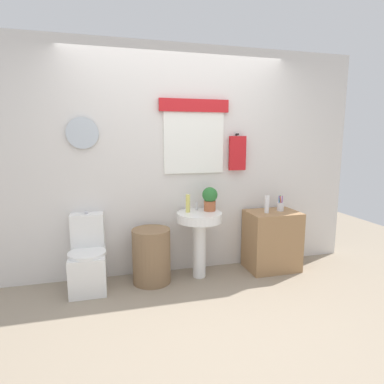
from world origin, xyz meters
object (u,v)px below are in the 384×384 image
soap_bottle (188,203)px  toothbrush_cup (280,206)px  potted_plant (210,198)px  lotion_bottle (267,204)px  pedestal_sink (199,229)px  laundry_hamper (151,256)px  wooden_cabinet (272,240)px  toilet (88,260)px

soap_bottle → toothbrush_cup: soap_bottle is taller
potted_plant → lotion_bottle: bearing=-8.5°
pedestal_sink → soap_bottle: (-0.12, 0.05, 0.29)m
pedestal_sink → lotion_bottle: bearing=-2.8°
potted_plant → soap_bottle: bearing=-177.8°
pedestal_sink → lotion_bottle: size_ratio=3.71×
laundry_hamper → toothbrush_cup: size_ratio=3.24×
soap_bottle → wooden_cabinet: bearing=-2.8°
wooden_cabinet → potted_plant: (-0.77, 0.06, 0.55)m
pedestal_sink → potted_plant: potted_plant is taller
soap_bottle → potted_plant: bearing=2.2°
toilet → toothbrush_cup: bearing=-0.4°
soap_bottle → lotion_bottle: size_ratio=0.98×
soap_bottle → lotion_bottle: 0.93m
lotion_bottle → toothbrush_cup: lotion_bottle is taller
wooden_cabinet → pedestal_sink: bearing=180.0°
toilet → soap_bottle: (1.09, 0.01, 0.55)m
pedestal_sink → soap_bottle: bearing=157.4°
pedestal_sink → soap_bottle: 0.31m
toilet → lotion_bottle: bearing=-2.2°
wooden_cabinet → soap_bottle: 1.15m
soap_bottle → lotion_bottle: bearing=-5.6°
soap_bottle → toothbrush_cup: bearing=-1.5°
laundry_hamper → potted_plant: (0.68, 0.06, 0.60)m
toilet → laundry_hamper: bearing=-3.2°
lotion_bottle → toothbrush_cup: bearing=15.9°
wooden_cabinet → soap_bottle: size_ratio=3.55×
pedestal_sink → wooden_cabinet: (0.91, -0.00, -0.21)m
pedestal_sink → wooden_cabinet: 0.93m
wooden_cabinet → potted_plant: bearing=175.5°
toilet → potted_plant: 1.48m
wooden_cabinet → toothbrush_cup: (0.11, 0.02, 0.41)m
soap_bottle → toothbrush_cup: (1.14, -0.03, -0.09)m
potted_plant → toothbrush_cup: (0.88, -0.04, -0.14)m
pedestal_sink → wooden_cabinet: size_ratio=1.06×
toilet → soap_bottle: bearing=0.7°
laundry_hamper → wooden_cabinet: wooden_cabinet is taller
pedestal_sink → wooden_cabinet: bearing=-0.0°
lotion_bottle → pedestal_sink: bearing=177.2°
toilet → lotion_bottle: lotion_bottle is taller
toothbrush_cup → soap_bottle: bearing=178.5°
laundry_hamper → lotion_bottle: size_ratio=2.95×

